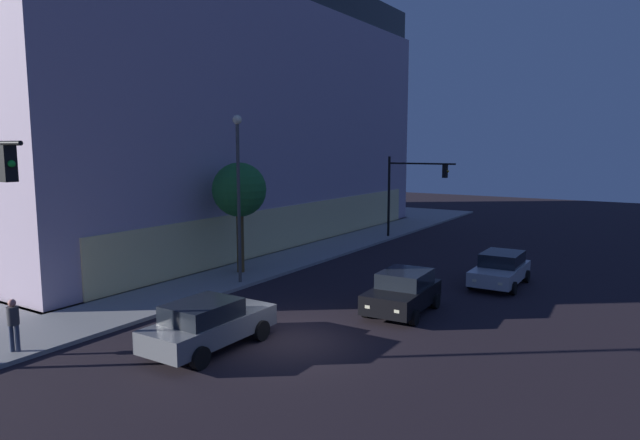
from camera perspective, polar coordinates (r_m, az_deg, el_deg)
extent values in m
plane|color=black|center=(19.51, -3.01, -12.29)|extent=(120.00, 120.00, 0.00)
cube|color=#4C4C51|center=(44.95, -15.93, -1.10)|extent=(35.45, 26.07, 0.15)
cube|color=#F4DE92|center=(36.35, -2.62, -0.52)|extent=(31.55, 0.60, 2.73)
cube|color=#A997AE|center=(44.49, -16.30, 9.13)|extent=(35.05, 25.67, 15.84)
cube|color=#2A3133|center=(45.69, -16.75, 20.55)|extent=(34.35, 25.16, 2.28)
cube|color=black|center=(15.69, -29.48, 5.08)|extent=(0.33, 0.33, 0.90)
sphere|color=green|center=(15.53, -29.18, 5.08)|extent=(0.18, 0.18, 0.18)
cylinder|color=black|center=(40.43, 7.11, 2.42)|extent=(0.18, 0.18, 5.77)
cylinder|color=black|center=(39.46, 10.42, 5.74)|extent=(0.41, 4.81, 0.12)
cube|color=black|center=(38.98, 12.76, 4.92)|extent=(0.34, 0.34, 0.90)
sphere|color=yellow|center=(38.93, 13.02, 4.91)|extent=(0.18, 0.18, 0.18)
cylinder|color=#454545|center=(26.47, -8.37, 1.65)|extent=(0.16, 0.16, 7.56)
sphere|color=#F9EFC6|center=(26.37, -8.53, 10.18)|extent=(0.44, 0.44, 0.44)
cylinder|color=brown|center=(28.93, -8.21, -2.23)|extent=(0.38, 0.38, 3.18)
sphere|color=#236D2F|center=(28.60, -8.31, 3.11)|extent=(2.78, 2.78, 2.78)
cylinder|color=#2D3851|center=(20.38, -28.72, -10.61)|extent=(0.14, 0.14, 0.88)
cylinder|color=#2D3851|center=(20.46, -29.18, -10.57)|extent=(0.14, 0.14, 0.88)
cylinder|color=#333338|center=(20.22, -29.08, -8.61)|extent=(0.36, 0.36, 0.59)
sphere|color=tan|center=(20.11, -29.16, -7.48)|extent=(0.24, 0.24, 0.24)
cube|color=slate|center=(18.92, -11.21, -10.80)|extent=(4.74, 1.91, 0.71)
cube|color=black|center=(18.48, -12.03, -9.15)|extent=(2.31, 1.72, 0.59)
cube|color=#F9F4CC|center=(20.93, -7.95, -8.92)|extent=(0.12, 0.20, 0.12)
cube|color=#F9F4CC|center=(20.24, -5.44, -9.46)|extent=(0.12, 0.20, 0.12)
cylinder|color=black|center=(20.67, -10.29, -10.22)|extent=(0.71, 0.24, 0.71)
cylinder|color=black|center=(19.49, -6.08, -11.25)|extent=(0.71, 0.24, 0.71)
cylinder|color=black|center=(18.74, -16.51, -12.31)|extent=(0.71, 0.24, 0.71)
cylinder|color=black|center=(17.43, -12.26, -13.70)|extent=(0.71, 0.24, 0.71)
cube|color=black|center=(22.58, 8.45, -7.78)|extent=(4.18, 2.15, 0.75)
cube|color=black|center=(22.69, 8.77, -5.94)|extent=(2.30, 1.86, 0.60)
cube|color=#F9F4CC|center=(20.59, 7.96, -9.28)|extent=(0.13, 0.21, 0.12)
cube|color=#F9F4CC|center=(21.02, 4.96, -8.88)|extent=(0.13, 0.21, 0.12)
cylinder|color=black|center=(21.22, 9.67, -9.87)|extent=(0.62, 0.27, 0.61)
cylinder|color=black|center=(21.92, 4.81, -9.22)|extent=(0.62, 0.27, 0.61)
cylinder|color=black|center=(23.52, 11.80, -8.18)|extent=(0.62, 0.27, 0.61)
cylinder|color=black|center=(24.16, 7.36, -7.66)|extent=(0.62, 0.27, 0.61)
cube|color=#B7BABF|center=(27.97, 18.04, -5.19)|extent=(4.43, 1.94, 0.65)
cube|color=black|center=(28.15, 18.26, -3.79)|extent=(2.28, 1.73, 0.62)
cube|color=#F9F4CC|center=(25.79, 18.10, -6.26)|extent=(0.12, 0.20, 0.12)
cube|color=#F9F4CC|center=(26.08, 15.64, -6.01)|extent=(0.12, 0.20, 0.12)
cylinder|color=black|center=(26.53, 19.29, -6.65)|extent=(0.61, 0.24, 0.60)
cylinder|color=black|center=(26.99, 15.32, -6.25)|extent=(0.61, 0.24, 0.60)
cylinder|color=black|center=(29.14, 20.50, -5.45)|extent=(0.61, 0.24, 0.60)
cylinder|color=black|center=(29.56, 16.86, -5.11)|extent=(0.61, 0.24, 0.60)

